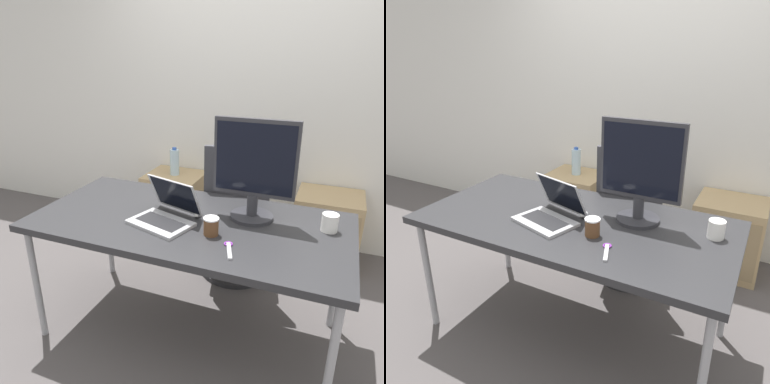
# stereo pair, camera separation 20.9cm
# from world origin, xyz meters

# --- Properties ---
(ground_plane) EXTENTS (14.00, 14.00, 0.00)m
(ground_plane) POSITION_xyz_m (0.00, 0.00, 0.00)
(ground_plane) COLOR #514C4C
(wall_back) EXTENTS (10.00, 0.05, 2.60)m
(wall_back) POSITION_xyz_m (0.00, 1.47, 1.30)
(wall_back) COLOR silver
(wall_back) RESTS_ON ground_plane
(desk) EXTENTS (1.77, 0.88, 0.78)m
(desk) POSITION_xyz_m (0.00, 0.00, 0.73)
(desk) COLOR #28282B
(desk) RESTS_ON ground_plane
(office_chair) EXTENTS (0.57, 0.61, 1.08)m
(office_chair) POSITION_xyz_m (0.09, 0.71, 0.41)
(office_chair) COLOR #232326
(office_chair) RESTS_ON ground_plane
(cabinet_left) EXTENTS (0.51, 0.46, 0.58)m
(cabinet_left) POSITION_xyz_m (-0.64, 1.20, 0.29)
(cabinet_left) COLOR tan
(cabinet_left) RESTS_ON ground_plane
(cabinet_right) EXTENTS (0.51, 0.46, 0.58)m
(cabinet_right) POSITION_xyz_m (0.72, 1.20, 0.29)
(cabinet_right) COLOR tan
(cabinet_right) RESTS_ON ground_plane
(water_bottle) EXTENTS (0.08, 0.08, 0.25)m
(water_bottle) POSITION_xyz_m (-0.64, 1.20, 0.70)
(water_bottle) COLOR silver
(water_bottle) RESTS_ON cabinet_left
(laptop_center) EXTENTS (0.39, 0.40, 0.23)m
(laptop_center) POSITION_xyz_m (-0.11, -0.07, 0.82)
(laptop_center) COLOR #ADADB2
(laptop_center) RESTS_ON desk
(monitor) EXTENTS (0.46, 0.24, 0.56)m
(monitor) POSITION_xyz_m (0.32, 0.15, 1.06)
(monitor) COLOR #2D2D33
(monitor) RESTS_ON desk
(mouse) EXTENTS (0.04, 0.06, 0.03)m
(mouse) POSITION_xyz_m (0.03, 0.05, 0.79)
(mouse) COLOR silver
(mouse) RESTS_ON desk
(coffee_cup_white) EXTENTS (0.08, 0.08, 0.10)m
(coffee_cup_white) POSITION_xyz_m (0.74, 0.15, 0.82)
(coffee_cup_white) COLOR white
(coffee_cup_white) RESTS_ON desk
(coffee_cup_brown) EXTENTS (0.08, 0.08, 0.10)m
(coffee_cup_brown) POSITION_xyz_m (0.17, -0.12, 0.82)
(coffee_cup_brown) COLOR brown
(coffee_cup_brown) RESTS_ON desk
(scissors) EXTENTS (0.09, 0.17, 0.01)m
(scissors) POSITION_xyz_m (0.31, -0.24, 0.78)
(scissors) COLOR #B2B2B7
(scissors) RESTS_ON desk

